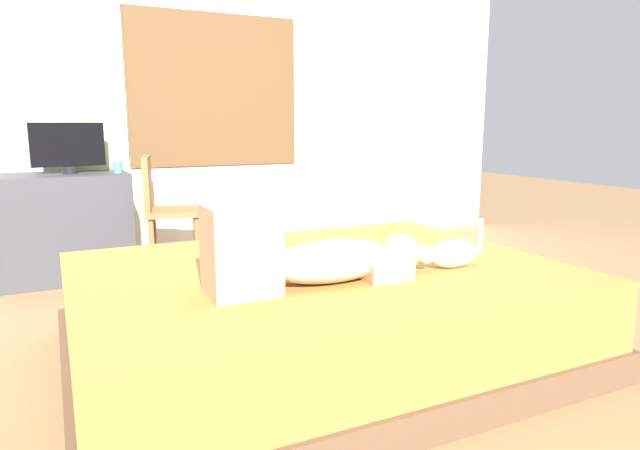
# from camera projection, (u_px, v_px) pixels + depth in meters

# --- Properties ---
(ground_plane) EXTENTS (16.00, 16.00, 0.00)m
(ground_plane) POSITION_uv_depth(u_px,v_px,m) (289.00, 359.00, 2.57)
(ground_plane) COLOR olive
(back_wall_with_window) EXTENTS (6.40, 0.14, 2.90)m
(back_wall_with_window) POSITION_uv_depth(u_px,v_px,m) (173.00, 77.00, 4.41)
(back_wall_with_window) COLOR silver
(back_wall_with_window) RESTS_ON ground
(bed) EXTENTS (2.19, 1.67, 0.44)m
(bed) POSITION_uv_depth(u_px,v_px,m) (319.00, 313.00, 2.55)
(bed) COLOR brown
(bed) RESTS_ON ground
(person_lying) EXTENTS (0.94, 0.28, 0.34)m
(person_lying) POSITION_uv_depth(u_px,v_px,m) (309.00, 257.00, 2.21)
(person_lying) COLOR #CCB299
(person_lying) RESTS_ON bed
(cat) EXTENTS (0.36, 0.11, 0.21)m
(cat) POSITION_uv_depth(u_px,v_px,m) (451.00, 253.00, 2.47)
(cat) COLOR silver
(cat) RESTS_ON bed
(desk) EXTENTS (0.90, 0.56, 0.74)m
(desk) POSITION_uv_depth(u_px,v_px,m) (63.00, 227.00, 3.86)
(desk) COLOR #38383D
(desk) RESTS_ON ground
(tv_monitor) EXTENTS (0.48, 0.10, 0.35)m
(tv_monitor) POSITION_uv_depth(u_px,v_px,m) (68.00, 147.00, 3.80)
(tv_monitor) COLOR black
(tv_monitor) RESTS_ON desk
(cup) EXTENTS (0.06, 0.06, 0.08)m
(cup) POSITION_uv_depth(u_px,v_px,m) (118.00, 167.00, 3.87)
(cup) COLOR teal
(cup) RESTS_ON desk
(chair_by_desk) EXTENTS (0.45, 0.45, 0.86)m
(chair_by_desk) POSITION_uv_depth(u_px,v_px,m) (163.00, 205.00, 3.93)
(chair_by_desk) COLOR brown
(chair_by_desk) RESTS_ON ground
(curtain_left) EXTENTS (0.44, 0.06, 2.54)m
(curtain_left) POSITION_uv_depth(u_px,v_px,m) (94.00, 98.00, 4.07)
(curtain_left) COLOR #ADCC75
(curtain_left) RESTS_ON ground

